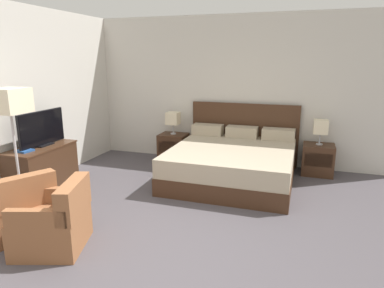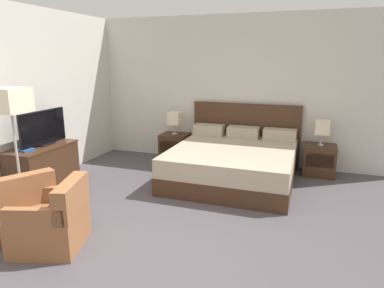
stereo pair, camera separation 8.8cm
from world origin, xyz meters
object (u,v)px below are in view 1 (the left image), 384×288
at_px(tv, 42,129).
at_px(dresser, 42,168).
at_px(armchair_companion, 55,223).
at_px(book_red_cover, 25,151).
at_px(nightstand_right, 318,159).
at_px(armchair_by_window, 21,210).
at_px(floor_lamp, 10,107).
at_px(table_lamp_left, 173,119).
at_px(table_lamp_right, 321,127).
at_px(bed, 233,162).
at_px(nightstand_left, 173,147).

bearing_deg(tv, dresser, -91.78).
xyz_separation_m(dresser, tv, (0.00, 0.08, 0.60)).
bearing_deg(armchair_companion, tv, 133.21).
xyz_separation_m(tv, book_red_cover, (-0.01, -0.38, -0.25)).
distance_m(nightstand_right, armchair_by_window, 4.74).
relative_size(nightstand_right, floor_lamp, 0.33).
bearing_deg(dresser, tv, 88.22).
xyz_separation_m(tv, armchair_companion, (1.33, -1.41, -0.68)).
bearing_deg(table_lamp_left, book_red_cover, -118.68).
xyz_separation_m(table_lamp_left, armchair_by_window, (-0.63, -3.33, -0.57)).
height_order(table_lamp_left, table_lamp_right, same).
bearing_deg(table_lamp_left, armchair_companion, -90.15).
bearing_deg(tv, bed, 26.07).
height_order(tv, book_red_cover, tv).
xyz_separation_m(nightstand_right, armchair_companion, (-2.76, -3.49, 0.01)).
distance_m(nightstand_left, floor_lamp, 3.28).
height_order(nightstand_right, table_lamp_right, table_lamp_right).
xyz_separation_m(table_lamp_left, table_lamp_right, (2.75, 0.00, 0.00)).
height_order(dresser, armchair_companion, armchair_companion).
relative_size(tv, book_red_cover, 4.48).
bearing_deg(bed, table_lamp_left, 151.36).
xyz_separation_m(dresser, book_red_cover, (-0.01, -0.30, 0.35)).
height_order(table_lamp_left, dresser, table_lamp_left).
bearing_deg(nightstand_left, table_lamp_left, 90.00).
height_order(nightstand_right, table_lamp_left, table_lamp_left).
xyz_separation_m(table_lamp_left, armchair_companion, (-0.01, -3.49, -0.57)).
relative_size(bed, table_lamp_left, 4.83).
bearing_deg(nightstand_right, nightstand_left, 180.00).
distance_m(nightstand_left, nightstand_right, 2.75).
relative_size(table_lamp_left, tv, 0.48).
xyz_separation_m(nightstand_right, table_lamp_right, (0.00, 0.00, 0.58)).
xyz_separation_m(table_lamp_right, armchair_companion, (-2.76, -3.49, -0.57)).
bearing_deg(floor_lamp, table_lamp_left, 70.04).
bearing_deg(book_red_cover, armchair_companion, -37.73).
relative_size(table_lamp_left, book_red_cover, 2.13).
height_order(tv, floor_lamp, floor_lamp).
xyz_separation_m(table_lamp_right, tv, (-4.08, -2.08, 0.11)).
bearing_deg(table_lamp_left, nightstand_right, -0.03).
distance_m(nightstand_right, tv, 4.63).
height_order(nightstand_left, table_lamp_left, table_lamp_left).
bearing_deg(floor_lamp, dresser, 111.51).
xyz_separation_m(dresser, armchair_companion, (1.33, -1.33, -0.08)).
bearing_deg(nightstand_left, armchair_companion, -90.15).
relative_size(bed, table_lamp_right, 4.83).
bearing_deg(armchair_by_window, table_lamp_left, 79.32).
height_order(bed, nightstand_right, bed).
relative_size(nightstand_left, tv, 0.59).
bearing_deg(armchair_by_window, armchair_companion, -14.28).
height_order(table_lamp_left, armchair_by_window, table_lamp_left).
bearing_deg(bed, tv, -153.93).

